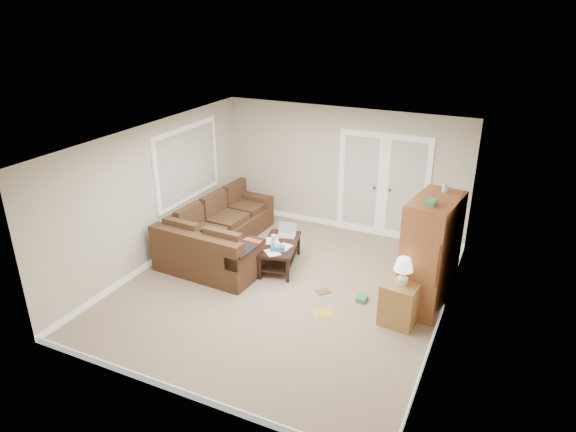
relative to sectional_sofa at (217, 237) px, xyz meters
The scene contains 17 objects.
floor 1.80m from the sectional_sofa, 21.09° to the right, with size 5.50×5.50×0.00m, color gray.
ceiling 2.80m from the sectional_sofa, 21.09° to the right, with size 5.00×5.50×0.02m, color white.
wall_left 1.40m from the sectional_sofa, 143.04° to the right, with size 0.02×5.50×2.50m, color beige.
wall_right 4.30m from the sectional_sofa, ahead, with size 0.02×5.50×2.50m, color beige.
wall_back 2.84m from the sectional_sofa, 51.96° to the left, with size 5.00×0.02×2.50m, color beige.
wall_front 3.88m from the sectional_sofa, 63.99° to the right, with size 5.00×0.02×2.50m, color beige.
baseboards 1.79m from the sectional_sofa, 21.09° to the right, with size 5.00×5.50×0.10m, color white, non-canonical shape.
french_doors 3.33m from the sectional_sofa, 39.69° to the left, with size 1.80×0.05×2.13m.
window_left 1.51m from the sectional_sofa, 155.92° to the left, with size 0.05×1.92×1.42m.
sectional_sofa is the anchor object (origin of this frame).
coffee_table 1.27m from the sectional_sofa, ahead, with size 0.81×1.22×0.77m.
tv_armoire 3.89m from the sectional_sofa, ahead, with size 0.76×1.18×1.90m.
side_cabinet 3.68m from the sectional_sofa, 12.01° to the right, with size 0.55×0.55×1.05m.
space_heater 3.90m from the sectional_sofa, 27.69° to the left, with size 0.13×0.11×0.32m, color silver.
floor_magazine 2.75m from the sectional_sofa, 22.41° to the right, with size 0.29×0.23×0.01m, color gold.
floor_greenbox 2.98m from the sectional_sofa, ahead, with size 0.15×0.21×0.08m, color #3C8555.
floor_book 2.29m from the sectional_sofa, 10.14° to the right, with size 0.16×0.22×0.02m, color brown.
Camera 1 is at (3.16, -6.58, 4.40)m, focal length 32.00 mm.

